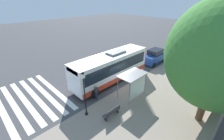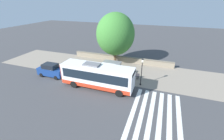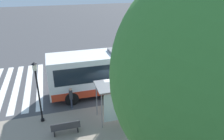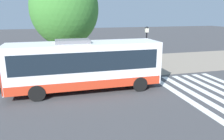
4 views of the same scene
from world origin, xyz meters
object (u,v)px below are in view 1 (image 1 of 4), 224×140
Objects in this scene: parked_car_behind_bus at (154,56)px; shade_tree at (219,56)px; bus_shelter at (134,79)px; bench at (112,112)px; street_lamp_near at (84,91)px; bus at (111,67)px; pedestrian at (96,91)px.

shade_tree is at bearing 138.46° from parked_car_behind_bus.
bus_shelter is 1.66× the size of bench.
bus_shelter is 0.30× the size of shade_tree.
bus_shelter is at bearing 108.63° from parked_car_behind_bus.
shade_tree is (-6.91, -6.18, 3.11)m from street_lamp_near.
bus is 6.20m from street_lamp_near.
street_lamp_near reaches higher than bench.
pedestrian is 2.85m from bench.
bus_shelter is 3.82m from bench.
street_lamp_near reaches higher than parked_car_behind_bus.
parked_car_behind_bus is at bearing -74.03° from bench.
street_lamp_near is at bearing 38.43° from bench.
pedestrian is 0.39× the size of street_lamp_near.
pedestrian reaches higher than bench.
street_lamp_near is (1.70, 1.35, 1.95)m from bench.
parked_car_behind_bus is (8.83, -7.83, -4.53)m from shade_tree.
bench is (-0.51, 3.43, -1.59)m from bus_shelter.
bus_shelter reaches higher than parked_car_behind_bus.
pedestrian is (2.23, 2.78, -1.16)m from bus_shelter.
bus is 2.45× the size of street_lamp_near.
bus is 1.07× the size of shade_tree.
pedestrian is at bearing 51.25° from bus_shelter.
pedestrian is 0.37× the size of parked_car_behind_bus.
shade_tree is (-9.53, -0.59, 3.72)m from bus.
bus is 5.91× the size of bench.
bus reaches higher than bench.
bench is at bearing 42.84° from shade_tree.
bus_shelter reaches higher than pedestrian.
pedestrian is (-1.58, 3.59, -0.90)m from bus.
street_lamp_near is (-1.05, 1.99, 1.51)m from pedestrian.
bench is 8.72m from shade_tree.
bus is at bearing -44.40° from bench.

